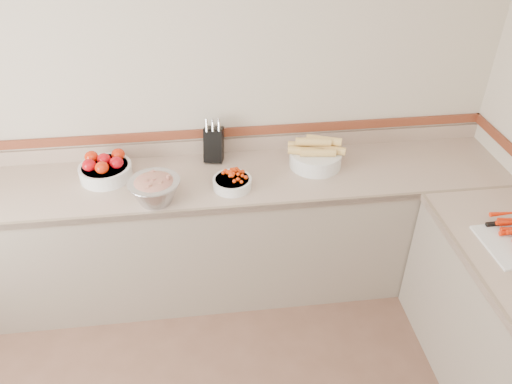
{
  "coord_description": "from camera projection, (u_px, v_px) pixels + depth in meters",
  "views": [
    {
      "loc": [
        0.07,
        -0.94,
        2.63
      ],
      "look_at": [
        0.35,
        1.35,
        1.0
      ],
      "focal_mm": 35.0,
      "sensor_mm": 36.0,
      "label": 1
    }
  ],
  "objects": [
    {
      "name": "cherry_tomato_bowl",
      "position": [
        232.0,
        181.0,
        3.02
      ],
      "size": [
        0.24,
        0.24,
        0.13
      ],
      "color": "white",
      "rests_on": "counter_back"
    },
    {
      "name": "corn_bowl",
      "position": [
        316.0,
        155.0,
        3.21
      ],
      "size": [
        0.37,
        0.34,
        0.2
      ],
      "color": "white",
      "rests_on": "counter_back"
    },
    {
      "name": "tomato_bowl",
      "position": [
        105.0,
        168.0,
        3.09
      ],
      "size": [
        0.33,
        0.33,
        0.16
      ],
      "color": "white",
      "rests_on": "counter_back"
    },
    {
      "name": "counter_back",
      "position": [
        199.0,
        234.0,
        3.37
      ],
      "size": [
        4.0,
        0.65,
        1.08
      ],
      "color": "tan",
      "rests_on": "ground_plane"
    },
    {
      "name": "rhubarb_bowl",
      "position": [
        155.0,
        189.0,
        2.88
      ],
      "size": [
        0.3,
        0.3,
        0.17
      ],
      "color": "#B2B2BA",
      "rests_on": "counter_back"
    },
    {
      "name": "knife_block",
      "position": [
        214.0,
        144.0,
        3.24
      ],
      "size": [
        0.15,
        0.17,
        0.29
      ],
      "color": "black",
      "rests_on": "counter_back"
    },
    {
      "name": "back_wall",
      "position": [
        189.0,
        98.0,
        3.15
      ],
      "size": [
        4.0,
        0.0,
        4.0
      ],
      "primitive_type": "plane",
      "rotation": [
        1.57,
        0.0,
        0.0
      ],
      "color": "beige",
      "rests_on": "ground_plane"
    }
  ]
}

